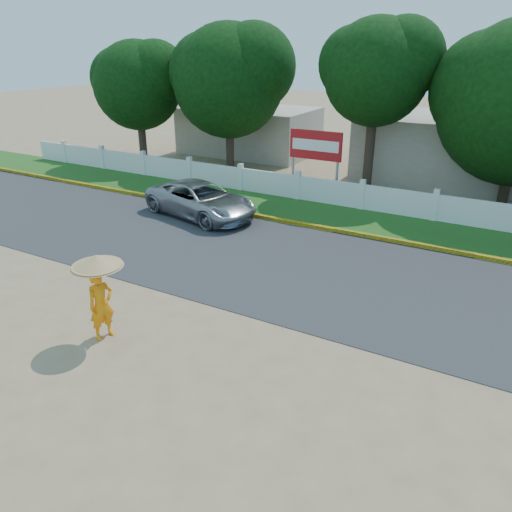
{
  "coord_description": "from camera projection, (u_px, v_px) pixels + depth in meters",
  "views": [
    {
      "loc": [
        6.06,
        -8.81,
        6.69
      ],
      "look_at": [
        0.0,
        2.0,
        1.3
      ],
      "focal_mm": 35.0,
      "sensor_mm": 36.0,
      "label": 1
    }
  ],
  "objects": [
    {
      "name": "road",
      "position": [
        294.0,
        266.0,
        16.03
      ],
      "size": [
        60.0,
        7.0,
        0.02
      ],
      "primitive_type": "cube",
      "color": "#38383A",
      "rests_on": "ground"
    },
    {
      "name": "billboard",
      "position": [
        315.0,
        149.0,
        22.61
      ],
      "size": [
        2.5,
        0.13,
        2.95
      ],
      "color": "gray",
      "rests_on": "ground"
    },
    {
      "name": "tree_row",
      "position": [
        492.0,
        87.0,
        20.18
      ],
      "size": [
        34.95,
        7.63,
        9.32
      ],
      "color": "#473828",
      "rests_on": "ground"
    },
    {
      "name": "ground",
      "position": [
        217.0,
        332.0,
        12.43
      ],
      "size": [
        120.0,
        120.0,
        0.0
      ],
      "primitive_type": "plane",
      "color": "#9E8460",
      "rests_on": "ground"
    },
    {
      "name": "building_far",
      "position": [
        250.0,
        131.0,
        31.56
      ],
      "size": [
        8.0,
        5.0,
        2.8
      ],
      "primitive_type": "cube",
      "color": "#B7AD99",
      "rests_on": "ground"
    },
    {
      "name": "building_near",
      "position": [
        465.0,
        151.0,
        24.85
      ],
      "size": [
        10.0,
        6.0,
        3.2
      ],
      "primitive_type": "cube",
      "color": "#B7AD99",
      "rests_on": "ground"
    },
    {
      "name": "grass_verge",
      "position": [
        349.0,
        219.0,
        20.22
      ],
      "size": [
        60.0,
        3.5,
        0.03
      ],
      "primitive_type": "cube",
      "color": "#2D601E",
      "rests_on": "ground"
    },
    {
      "name": "monk_with_parasol",
      "position": [
        99.0,
        285.0,
        11.66
      ],
      "size": [
        1.2,
        1.2,
        2.19
      ],
      "color": "orange",
      "rests_on": "ground"
    },
    {
      "name": "vehicle",
      "position": [
        201.0,
        200.0,
        20.3
      ],
      "size": [
        5.37,
        3.35,
        1.39
      ],
      "primitive_type": "imported",
      "rotation": [
        0.0,
        0.0,
        1.35
      ],
      "color": "#919398",
      "rests_on": "ground"
    },
    {
      "name": "curb",
      "position": [
        334.0,
        230.0,
        18.84
      ],
      "size": [
        40.0,
        0.18,
        0.16
      ],
      "primitive_type": "cube",
      "color": "yellow",
      "rests_on": "ground"
    },
    {
      "name": "fence",
      "position": [
        362.0,
        197.0,
        21.17
      ],
      "size": [
        40.0,
        0.1,
        1.1
      ],
      "primitive_type": "cube",
      "color": "silver",
      "rests_on": "ground"
    }
  ]
}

